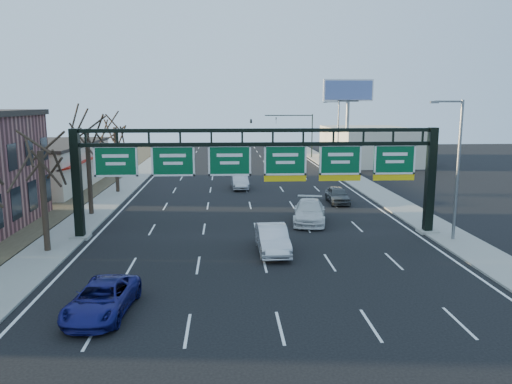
{
  "coord_description": "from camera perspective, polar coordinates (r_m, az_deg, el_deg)",
  "views": [
    {
      "loc": [
        -2.1,
        -24.48,
        8.84
      ],
      "look_at": [
        -0.18,
        6.78,
        3.2
      ],
      "focal_mm": 35.0,
      "sensor_mm": 36.0,
      "label": 1
    }
  ],
  "objects": [
    {
      "name": "cream_strip",
      "position": [
        57.25,
        -23.32,
        2.88
      ],
      "size": [
        10.9,
        18.4,
        4.7
      ],
      "color": "beige",
      "rests_on": "ground"
    },
    {
      "name": "lane_markings",
      "position": [
        45.4,
        -0.81,
        -1.01
      ],
      "size": [
        21.6,
        120.0,
        0.01
      ],
      "primitive_type": "cube",
      "color": "white",
      "rests_on": "ground"
    },
    {
      "name": "tree_far",
      "position": [
        50.64,
        -15.89,
        8.29
      ],
      "size": [
        3.6,
        3.6,
        8.86
      ],
      "color": "black",
      "rests_on": "sidewalk_left"
    },
    {
      "name": "streetlight_far",
      "position": [
        66.21,
        9.26,
        6.83
      ],
      "size": [
        2.15,
        0.22,
        9.0
      ],
      "color": "slate",
      "rests_on": "sidewalk_right"
    },
    {
      "name": "sign_gantry",
      "position": [
        32.83,
        0.45,
        2.84
      ],
      "size": [
        24.6,
        1.2,
        7.2
      ],
      "color": "black",
      "rests_on": "ground"
    },
    {
      "name": "car_silver_sedan",
      "position": [
        29.85,
        1.88,
        -5.4
      ],
      "size": [
        1.86,
        4.97,
        1.62
      ],
      "primitive_type": "imported",
      "rotation": [
        0.0,
        0.0,
        0.03
      ],
      "color": "silver",
      "rests_on": "ground"
    },
    {
      "name": "car_white_wagon",
      "position": [
        37.37,
        6.12,
        -2.25
      ],
      "size": [
        3.25,
        5.95,
        1.63
      ],
      "primitive_type": "imported",
      "rotation": [
        0.0,
        0.0,
        -0.18
      ],
      "color": "white",
      "rests_on": "ground"
    },
    {
      "name": "building_right_distant",
      "position": [
        77.95,
        13.01,
        5.29
      ],
      "size": [
        12.0,
        20.0,
        5.0
      ],
      "primitive_type": "cube",
      "color": "beige",
      "rests_on": "ground"
    },
    {
      "name": "car_blue_suv",
      "position": [
        22.43,
        -17.19,
        -11.59
      ],
      "size": [
        2.73,
        5.13,
        1.37
      ],
      "primitive_type": "imported",
      "rotation": [
        0.0,
        0.0,
        -0.09
      ],
      "color": "navy",
      "rests_on": "ground"
    },
    {
      "name": "car_grey_far",
      "position": [
        44.88,
        9.3,
        -0.34
      ],
      "size": [
        1.82,
        4.32,
        1.46
      ],
      "primitive_type": "imported",
      "rotation": [
        0.0,
        0.0,
        -0.02
      ],
      "color": "#434749",
      "rests_on": "ground"
    },
    {
      "name": "billboard_right",
      "position": [
        71.53,
        10.47,
        10.23
      ],
      "size": [
        7.0,
        0.5,
        12.0
      ],
      "color": "slate",
      "rests_on": "ground"
    },
    {
      "name": "sidewalk_left",
      "position": [
        46.58,
        -16.74,
        -1.09
      ],
      "size": [
        3.0,
        120.0,
        0.12
      ],
      "primitive_type": "cube",
      "color": "gray",
      "rests_on": "ground"
    },
    {
      "name": "traffic_signal_mast",
      "position": [
        79.93,
        2.09,
        7.81
      ],
      "size": [
        10.16,
        0.54,
        7.0
      ],
      "color": "black",
      "rests_on": "ground"
    },
    {
      "name": "car_silver_distant",
      "position": [
        51.83,
        -1.84,
        1.23
      ],
      "size": [
        1.77,
        4.65,
        1.51
      ],
      "primitive_type": "imported",
      "rotation": [
        0.0,
        0.0,
        0.04
      ],
      "color": "#B7B6BB",
      "rests_on": "ground"
    },
    {
      "name": "tree_gantry",
      "position": [
        31.41,
        -23.58,
        6.21
      ],
      "size": [
        3.6,
        3.6,
        8.48
      ],
      "color": "black",
      "rests_on": "sidewalk_left"
    },
    {
      "name": "ground",
      "position": [
        26.11,
        1.32,
        -9.58
      ],
      "size": [
        160.0,
        160.0,
        0.0
      ],
      "primitive_type": "plane",
      "color": "black",
      "rests_on": "ground"
    },
    {
      "name": "tree_mid",
      "position": [
        40.91,
        -18.89,
        8.29
      ],
      "size": [
        3.6,
        3.6,
        9.24
      ],
      "color": "black",
      "rests_on": "sidewalk_left"
    },
    {
      "name": "sidewalk_right",
      "position": [
        47.72,
        14.73,
        -0.73
      ],
      "size": [
        3.0,
        120.0,
        0.12
      ],
      "primitive_type": "cube",
      "color": "gray",
      "rests_on": "ground"
    },
    {
      "name": "streetlight_near",
      "position": [
        33.99,
        21.92,
        3.12
      ],
      "size": [
        2.15,
        0.22,
        9.0
      ],
      "color": "slate",
      "rests_on": "sidewalk_right"
    }
  ]
}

